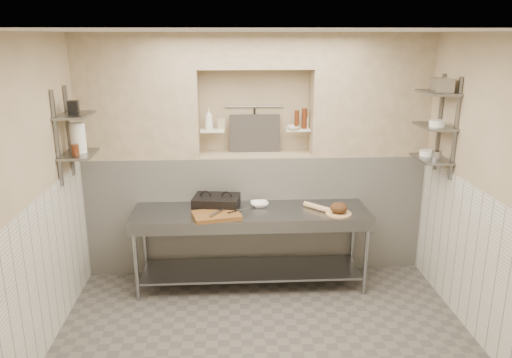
{
  "coord_description": "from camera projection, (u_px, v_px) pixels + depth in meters",
  "views": [
    {
      "loc": [
        -0.32,
        -3.99,
        2.78
      ],
      "look_at": [
        -0.04,
        0.9,
        1.35
      ],
      "focal_mm": 35.0,
      "sensor_mm": 36.0,
      "label": 1
    }
  ],
  "objects": [
    {
      "name": "backwall_lower",
      "position": [
        255.0,
        211.0,
        6.1
      ],
      "size": [
        4.0,
        0.4,
        1.4
      ],
      "primitive_type": "cube",
      "color": "silver",
      "rests_on": "floor"
    },
    {
      "name": "backwall_header",
      "position": [
        255.0,
        51.0,
        5.57
      ],
      "size": [
        1.3,
        0.4,
        0.4
      ],
      "primitive_type": "cube",
      "color": "tan",
      "rests_on": "backwall_lower"
    },
    {
      "name": "wainscot_left",
      "position": [
        37.0,
        284.0,
        4.32
      ],
      "size": [
        0.02,
        3.9,
        1.4
      ],
      "primitive_type": "cube",
      "color": "silver",
      "rests_on": "floor"
    },
    {
      "name": "shelf_rail_right_a",
      "position": [
        439.0,
        123.0,
        5.41
      ],
      "size": [
        0.03,
        0.03,
        1.05
      ],
      "primitive_type": "cube",
      "color": "slate",
      "rests_on": "wall_right"
    },
    {
      "name": "wainscot_right",
      "position": [
        484.0,
        272.0,
        4.53
      ],
      "size": [
        0.02,
        3.9,
        1.4
      ],
      "primitive_type": "cube",
      "color": "silver",
      "rests_on": "floor"
    },
    {
      "name": "splash_panel",
      "position": [
        255.0,
        133.0,
        5.94
      ],
      "size": [
        0.6,
        0.08,
        0.45
      ],
      "primitive_type": "cube",
      "rotation": [
        -0.14,
        0.0,
        0.0
      ],
      "color": "#383330",
      "rests_on": "alcove_sill"
    },
    {
      "name": "rolling_pin",
      "position": [
        319.0,
        208.0,
        5.52
      ],
      "size": [
        0.31,
        0.32,
        0.06
      ],
      "primitive_type": "cylinder",
      "rotation": [
        1.57,
        0.0,
        0.76
      ],
      "color": "#D9B07F",
      "rests_on": "prep_table"
    },
    {
      "name": "canister_right",
      "position": [
        436.0,
        156.0,
        5.18
      ],
      "size": [
        0.1,
        0.1,
        0.1
      ],
      "primitive_type": "cylinder",
      "color": "gray",
      "rests_on": "wall_shelf_right_lower"
    },
    {
      "name": "wall_shelf_right_lower",
      "position": [
        431.0,
        159.0,
        5.31
      ],
      "size": [
        0.3,
        0.5,
        0.02
      ],
      "primitive_type": "cube",
      "color": "slate",
      "rests_on": "wall_right"
    },
    {
      "name": "floor",
      "position": [
        266.0,
        350.0,
        4.63
      ],
      "size": [
        4.0,
        3.9,
        0.1
      ],
      "primitive_type": "cube",
      "color": "#58534E",
      "rests_on": "ground"
    },
    {
      "name": "box_left_upper",
      "position": [
        74.0,
        107.0,
        4.92
      ],
      "size": [
        0.1,
        0.1,
        0.13
      ],
      "primitive_type": "cube",
      "rotation": [
        0.0,
        0.0,
        0.09
      ],
      "color": "black",
      "rests_on": "wall_shelf_left_upper"
    },
    {
      "name": "wall_back",
      "position": [
        254.0,
        150.0,
        6.15
      ],
      "size": [
        4.0,
        0.1,
        2.8
      ],
      "primitive_type": "cube",
      "color": "tan",
      "rests_on": "ground"
    },
    {
      "name": "wall_right",
      "position": [
        501.0,
        198.0,
        4.34
      ],
      "size": [
        0.1,
        3.9,
        2.8
      ],
      "primitive_type": "cube",
      "color": "tan",
      "rests_on": "ground"
    },
    {
      "name": "wall_front",
      "position": [
        300.0,
        343.0,
        2.31
      ],
      "size": [
        4.0,
        0.1,
        2.8
      ],
      "primitive_type": "cube",
      "color": "tan",
      "rests_on": "ground"
    },
    {
      "name": "condiment_c",
      "position": [
        305.0,
        123.0,
        5.85
      ],
      "size": [
        0.08,
        0.08,
        0.13
      ],
      "primitive_type": "cylinder",
      "color": "white",
      "rests_on": "alcove_shelf_right"
    },
    {
      "name": "shelf_rail_right_b",
      "position": [
        455.0,
        130.0,
        5.03
      ],
      "size": [
        0.03,
        0.03,
        1.05
      ],
      "primitive_type": "cube",
      "color": "slate",
      "rests_on": "wall_right"
    },
    {
      "name": "bowl_right",
      "position": [
        428.0,
        153.0,
        5.39
      ],
      "size": [
        0.18,
        0.18,
        0.05
      ],
      "primitive_type": "cylinder",
      "color": "white",
      "rests_on": "wall_shelf_right_lower"
    },
    {
      "name": "ceiling",
      "position": [
        268.0,
        24.0,
        3.82
      ],
      "size": [
        4.0,
        3.9,
        0.1
      ],
      "primitive_type": "cube",
      "color": "silver",
      "rests_on": "ground"
    },
    {
      "name": "alcove_shelf_left",
      "position": [
        212.0,
        130.0,
        5.8
      ],
      "size": [
        0.28,
        0.16,
        0.02
      ],
      "primitive_type": "cube",
      "color": "white",
      "rests_on": "backwall_lower"
    },
    {
      "name": "wall_shelf_left_lower",
      "position": [
        79.0,
        154.0,
        5.08
      ],
      "size": [
        0.3,
        0.5,
        0.02
      ],
      "primitive_type": "cube",
      "color": "slate",
      "rests_on": "wall_left"
    },
    {
      "name": "hanging_steel",
      "position": [
        254.0,
        121.0,
        5.94
      ],
      "size": [
        0.02,
        0.02,
        0.3
      ],
      "primitive_type": "cylinder",
      "color": "black",
      "rests_on": "utensil_rail"
    },
    {
      "name": "jar_alcove",
      "position": [
        221.0,
        124.0,
        5.8
      ],
      "size": [
        0.08,
        0.08,
        0.12
      ],
      "primitive_type": "cube",
      "color": "tan",
      "rests_on": "alcove_shelf_left"
    },
    {
      "name": "shelf_rail_left_a",
      "position": [
        69.0,
        131.0,
        5.21
      ],
      "size": [
        0.03,
        0.03,
        0.95
      ],
      "primitive_type": "cube",
      "color": "slate",
      "rests_on": "wall_left"
    },
    {
      "name": "bottle_soap",
      "position": [
        209.0,
        119.0,
        5.74
      ],
      "size": [
        0.1,
        0.11,
        0.25
      ],
      "primitive_type": "imported",
      "rotation": [
        0.0,
        0.0,
        -0.1
      ],
      "color": "white",
      "rests_on": "alcove_shelf_left"
    },
    {
      "name": "condiment_a",
      "position": [
        304.0,
        118.0,
        5.81
      ],
      "size": [
        0.07,
        0.07,
        0.24
      ],
      "primitive_type": "cylinder",
      "color": "#4D210F",
      "rests_on": "alcove_shelf_right"
    },
    {
      "name": "alcove_shelf_right",
      "position": [
        298.0,
        130.0,
        5.85
      ],
      "size": [
        0.28,
        0.16,
        0.02
      ],
      "primitive_type": "cube",
      "color": "white",
      "rests_on": "backwall_lower"
    },
    {
      "name": "backwall_pillar_left",
      "position": [
        138.0,
        96.0,
        5.64
      ],
      "size": [
        1.35,
        0.4,
        1.4
      ],
      "primitive_type": "cube",
      "color": "tan",
      "rests_on": "backwall_lower"
    },
    {
      "name": "alcove_sill",
      "position": [
        255.0,
        154.0,
        5.9
      ],
      "size": [
        1.3,
        0.4,
        0.02
      ],
      "primitive_type": "cube",
      "color": "tan",
      "rests_on": "backwall_lower"
    },
    {
      "name": "wall_left",
      "position": [
        19.0,
        207.0,
        4.12
      ],
      "size": [
        0.1,
        3.9,
        2.8
      ],
      "primitive_type": "cube",
      "color": "tan",
      "rests_on": "ground"
    },
    {
      "name": "mixing_bowl",
      "position": [
        259.0,
        204.0,
        5.64
      ],
      "size": [
        0.22,
        0.22,
        0.05
      ],
      "primitive_type": "imported",
      "rotation": [
        0.0,
        0.0,
        0.08
      ],
      "color": "white",
      "rests_on": "prep_table"
    },
    {
      "name": "bowl_alcove",
      "position": [
        293.0,
        128.0,
        5.78
      ],
      "size": [
        0.15,
        0.15,
        0.04
      ],
      "primitive_type": "imported",
      "rotation": [
        0.0,
        0.0,
        0.08
      ],
      "color": "white",
      "rests_on": "alcove_shelf_right"
    },
    {
      "name": "jug_left",
      "position": [
        78.0,
        138.0,
        5.06
      ],
      "size": [
        0.15,
        0.15,
        0.3
      ],
      "primitive_type": "cylinder",
      "color": "white",
      "rests_on": "wall_shelf_left_lower"
    },
    {
      "name": "bowl_right_mid",
      "position": [
        437.0,
        123.0,
        5.13
      ],
      "size": [
        0.17,
        0.17,
        0.06
      ],
      "primitive_type": "cylinder",
      "color": "white",
      "rests_on": "wall_shelf_right_mid"
    },
    {
      "name": "panini_press",
      "position": [
        216.0,
        202.0,
        5.58
      ],
      "size": [
        0.55,
        0.44,
        0.14
      ],
      "rotation": [
        0.0,
        0.0,
        -0.15
      ],
      "color": "black",
      "rests_on": "prep_table"
    },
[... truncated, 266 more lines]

